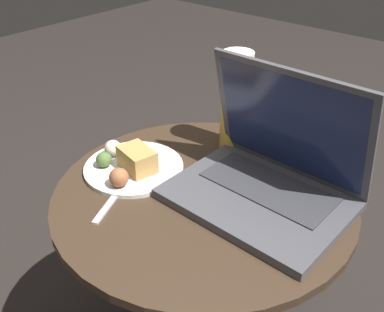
% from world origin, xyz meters
% --- Properties ---
extents(table, '(0.60, 0.60, 0.54)m').
position_xyz_m(table, '(0.00, 0.00, 0.37)').
color(table, black).
rests_on(table, ground_plane).
extents(laptop, '(0.33, 0.25, 0.25)m').
position_xyz_m(laptop, '(0.10, 0.07, 0.59)').
color(laptop, '#47474C').
rests_on(laptop, table).
extents(beer_glass, '(0.07, 0.07, 0.23)m').
position_xyz_m(beer_glass, '(-0.06, 0.18, 0.65)').
color(beer_glass, gold).
rests_on(beer_glass, table).
extents(snack_plate, '(0.21, 0.21, 0.06)m').
position_xyz_m(snack_plate, '(-0.16, -0.04, 0.56)').
color(snack_plate, silver).
rests_on(snack_plate, table).
extents(fork, '(0.10, 0.19, 0.00)m').
position_xyz_m(fork, '(-0.13, -0.10, 0.54)').
color(fork, silver).
rests_on(fork, table).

